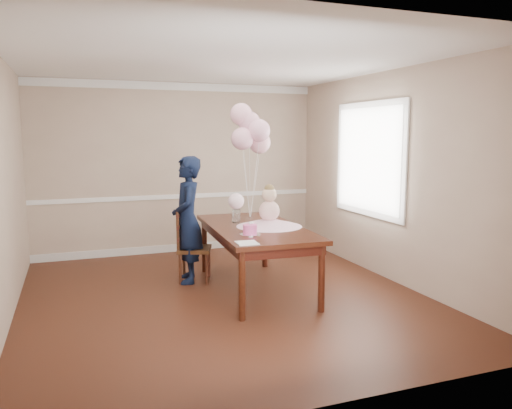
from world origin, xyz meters
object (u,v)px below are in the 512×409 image
birthday_cake (250,229)px  dining_chair_seat (195,249)px  dining_table_top (255,228)px  woman (187,220)px

birthday_cake → dining_chair_seat: 1.21m
dining_chair_seat → dining_table_top: bearing=-24.7°
dining_table_top → woman: bearing=141.8°
dining_chair_seat → woman: woman is taller
woman → birthday_cake: bearing=33.9°
birthday_cake → woman: bearing=113.5°
woman → dining_table_top: bearing=59.2°
birthday_cake → woman: 1.17m
dining_table_top → woman: woman is taller
dining_table_top → birthday_cake: 0.52m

